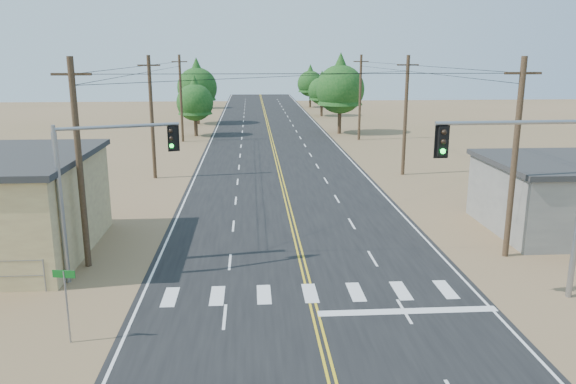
{
  "coord_description": "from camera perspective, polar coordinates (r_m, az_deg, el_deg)",
  "views": [
    {
      "loc": [
        -2.44,
        -14.4,
        10.11
      ],
      "look_at": [
        -0.68,
        12.26,
        3.5
      ],
      "focal_mm": 35.0,
      "sensor_mm": 36.0,
      "label": 1
    }
  ],
  "objects": [
    {
      "name": "street_sign",
      "position": [
        21.55,
        -21.63,
        -9.67
      ],
      "size": [
        0.82,
        0.17,
        2.77
      ],
      "rotation": [
        0.0,
        0.0,
        -0.17
      ],
      "color": "gray",
      "rests_on": "ground"
    },
    {
      "name": "utility_pole_left_near",
      "position": [
        28.05,
        -20.43,
        2.77
      ],
      "size": [
        1.8,
        0.3,
        10.0
      ],
      "color": "#4C3826",
      "rests_on": "ground"
    },
    {
      "name": "road",
      "position": [
        45.6,
        -0.62,
        1.1
      ],
      "size": [
        15.0,
        200.0,
        0.02
      ],
      "primitive_type": "cube",
      "color": "black",
      "rests_on": "ground"
    },
    {
      "name": "utility_pole_left_far",
      "position": [
        67.08,
        -10.82,
        9.38
      ],
      "size": [
        1.8,
        0.3,
        10.0
      ],
      "color": "#4C3826",
      "rests_on": "ground"
    },
    {
      "name": "utility_pole_left_mid",
      "position": [
        47.36,
        -13.67,
        7.45
      ],
      "size": [
        1.8,
        0.3,
        10.0
      ],
      "color": "#4C3826",
      "rests_on": "ground"
    },
    {
      "name": "tree_right_near",
      "position": [
        73.06,
        5.33,
        10.85
      ],
      "size": [
        6.18,
        6.18,
        10.31
      ],
      "color": "#3F2D1E",
      "rests_on": "ground"
    },
    {
      "name": "signal_mast_right",
      "position": [
        24.74,
        24.23,
        1.25
      ],
      "size": [
        6.48,
        0.63,
        7.7
      ],
      "rotation": [
        0.0,
        0.0,
        0.03
      ],
      "color": "gray",
      "rests_on": "ground"
    },
    {
      "name": "utility_pole_right_mid",
      "position": [
        48.43,
        11.85,
        7.69
      ],
      "size": [
        1.8,
        0.3,
        10.0
      ],
      "color": "#4C3826",
      "rests_on": "ground"
    },
    {
      "name": "tree_left_near",
      "position": [
        71.55,
        -9.45,
        9.33
      ],
      "size": [
        4.57,
        4.57,
        7.62
      ],
      "color": "#3F2D1E",
      "rests_on": "ground"
    },
    {
      "name": "tree_right_far",
      "position": [
        109.27,
        2.28,
        11.2
      ],
      "size": [
        4.91,
        4.91,
        8.18
      ],
      "color": "#3F2D1E",
      "rests_on": "ground"
    },
    {
      "name": "utility_pole_right_near",
      "position": [
        29.83,
        22.04,
        3.24
      ],
      "size": [
        1.8,
        0.3,
        10.0
      ],
      "color": "#4C3826",
      "rests_on": "ground"
    },
    {
      "name": "signal_mast_left",
      "position": [
        26.37,
        -18.98,
        1.53
      ],
      "size": [
        5.22,
        1.91,
        7.16
      ],
      "rotation": [
        0.0,
        0.0,
        0.32
      ],
      "color": "gray",
      "rests_on": "ground"
    },
    {
      "name": "tree_left_far",
      "position": [
        108.44,
        -9.35,
        10.71
      ],
      "size": [
        4.35,
        4.35,
        7.24
      ],
      "color": "#3F2D1E",
      "rests_on": "ground"
    },
    {
      "name": "tree_left_mid",
      "position": [
        83.95,
        -9.23,
        10.83
      ],
      "size": [
        5.77,
        5.77,
        9.62
      ],
      "color": "#3F2D1E",
      "rests_on": "ground"
    },
    {
      "name": "tree_right_mid",
      "position": [
        93.9,
        3.46,
        10.48
      ],
      "size": [
        4.47,
        4.47,
        7.45
      ],
      "color": "#3F2D1E",
      "rests_on": "ground"
    },
    {
      "name": "utility_pole_right_far",
      "position": [
        67.84,
        7.33,
        9.56
      ],
      "size": [
        1.8,
        0.3,
        10.0
      ],
      "color": "#4C3826",
      "rests_on": "ground"
    }
  ]
}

